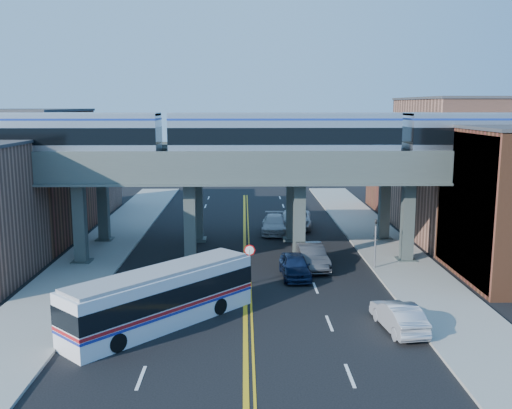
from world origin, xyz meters
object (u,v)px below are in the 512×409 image
car_lane_a (295,266)px  car_lane_b (311,256)px  transit_train (284,136)px  car_lane_c (296,219)px  stop_sign (250,258)px  traffic_signal (375,238)px  car_lane_d (274,224)px  transit_bus (162,298)px  car_parked_curb (398,316)px

car_lane_a → car_lane_b: size_ratio=0.89×
transit_train → car_lane_c: 15.06m
transit_train → stop_sign: bearing=-116.5°
traffic_signal → car_lane_d: traffic_signal is taller
traffic_signal → car_lane_c: bearing=106.7°
traffic_signal → stop_sign: bearing=-161.4°
traffic_signal → car_lane_c: size_ratio=0.69×
car_lane_a → car_lane_d: (-0.68, 13.72, -0.01)m
car_lane_a → car_lane_c: 15.90m
car_lane_a → car_lane_d: bearing=90.3°
transit_bus → car_lane_b: size_ratio=1.87×
stop_sign → car_lane_d: stop_sign is taller
transit_train → transit_bus: (-7.21, -12.00, -7.90)m
stop_sign → car_lane_c: bearing=74.9°
transit_train → car_lane_c: transit_train is taller
car_lane_d → car_parked_curb: bearing=-72.9°
transit_train → traffic_signal: bearing=-17.3°
stop_sign → transit_bus: (-4.72, -7.00, -0.28)m
traffic_signal → car_parked_curb: 11.14m
car_lane_b → car_lane_c: bearing=82.9°
transit_bus → car_lane_d: 23.22m
transit_train → car_parked_curb: bearing=-68.4°
transit_bus → car_lane_c: bearing=22.7°
transit_train → car_parked_curb: size_ratio=11.01×
stop_sign → car_lane_a: bearing=23.9°
traffic_signal → car_lane_c: (-4.26, 14.20, -1.48)m
traffic_signal → transit_bus: (-13.62, -10.00, -0.82)m
transit_train → car_lane_c: size_ratio=8.48×
transit_train → transit_bus: size_ratio=5.12×
transit_bus → car_lane_d: bearing=25.9°
stop_sign → car_parked_curb: size_ratio=0.58×
transit_train → traffic_signal: transit_train is taller
transit_bus → car_lane_a: 11.47m
car_lane_d → stop_sign: bearing=-94.8°
car_lane_b → car_lane_c: size_ratio=0.88×
car_lane_c → car_lane_d: car_lane_c is taller
transit_bus → car_lane_c: size_ratio=1.66×
transit_bus → car_parked_curb: size_ratio=2.15×
car_lane_a → traffic_signal: bearing=13.2°
stop_sign → car_lane_b: (4.42, 3.60, -0.90)m
car_lane_c → car_lane_b: bearing=-85.7°
stop_sign → car_lane_a: 3.52m
traffic_signal → car_lane_a: traffic_signal is taller
traffic_signal → car_lane_c: traffic_signal is taller
transit_bus → car_lane_a: bearing=0.8°
stop_sign → transit_bus: 8.44m
transit_train → car_lane_d: bearing=90.5°
car_lane_b → car_lane_c: car_lane_b is taller
transit_bus → car_lane_b: bearing=3.0°
car_lane_a → car_lane_b: (1.33, 2.23, 0.06)m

